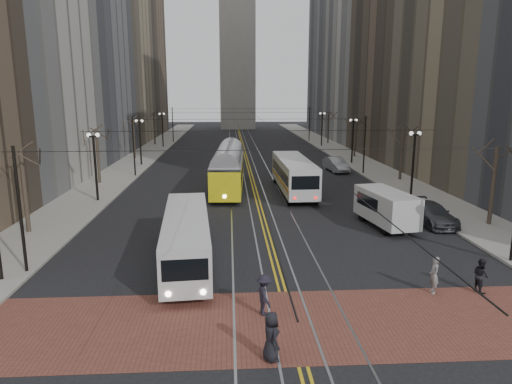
{
  "coord_description": "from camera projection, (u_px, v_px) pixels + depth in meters",
  "views": [
    {
      "loc": [
        -2.42,
        -20.72,
        9.08
      ],
      "look_at": [
        -0.76,
        7.3,
        3.0
      ],
      "focal_mm": 32.0,
      "sensor_mm": 36.0,
      "label": 1
    }
  ],
  "objects": [
    {
      "name": "lamp_posts",
      "position": [
        251.0,
        152.0,
        49.73
      ],
      "size": [
        27.6,
        57.2,
        5.6
      ],
      "color": "black",
      "rests_on": "ground"
    },
    {
      "name": "sedan_silver",
      "position": [
        336.0,
        164.0,
        54.07
      ],
      "size": [
        2.46,
        5.24,
        1.66
      ],
      "primitive_type": "imported",
      "rotation": [
        0.0,
        0.0,
        0.14
      ],
      "color": "#9DA0A4",
      "rests_on": "ground"
    },
    {
      "name": "pedestrian_a",
      "position": [
        271.0,
        336.0,
        15.68
      ],
      "size": [
        0.81,
        1.0,
        1.77
      ],
      "primitive_type": "imported",
      "rotation": [
        0.0,
        0.0,
        1.9
      ],
      "color": "black",
      "rests_on": "crosswalk_band"
    },
    {
      "name": "cargo_van",
      "position": [
        386.0,
        209.0,
        31.45
      ],
      "size": [
        3.07,
        5.97,
        2.52
      ],
      "primitive_type": "cube",
      "rotation": [
        0.0,
        0.0,
        0.16
      ],
      "color": "silver",
      "rests_on": "ground"
    },
    {
      "name": "streetcar",
      "position": [
        229.0,
        172.0,
        43.77
      ],
      "size": [
        3.31,
        14.34,
        3.36
      ],
      "primitive_type": "cube",
      "rotation": [
        0.0,
        0.0,
        -0.05
      ],
      "color": "yellow",
      "rests_on": "ground"
    },
    {
      "name": "sidewalk_left",
      "position": [
        141.0,
        158.0,
        65.3
      ],
      "size": [
        5.0,
        140.0,
        0.15
      ],
      "primitive_type": "cube",
      "color": "gray",
      "rests_on": "ground"
    },
    {
      "name": "trolley_wires",
      "position": [
        249.0,
        138.0,
        55.46
      ],
      "size": [
        25.96,
        120.0,
        6.6
      ],
      "color": "black",
      "rests_on": "ground"
    },
    {
      "name": "centre_lines",
      "position": [
        246.0,
        157.0,
        66.18
      ],
      "size": [
        0.42,
        130.0,
        0.01
      ],
      "primitive_type": "cube",
      "color": "gold",
      "rests_on": "ground"
    },
    {
      "name": "streetcar_rails",
      "position": [
        246.0,
        157.0,
        66.18
      ],
      "size": [
        4.8,
        130.0,
        0.02
      ],
      "primitive_type": "cube",
      "color": "gray",
      "rests_on": "ground"
    },
    {
      "name": "sedan_grey",
      "position": [
        296.0,
        181.0,
        43.79
      ],
      "size": [
        2.08,
        5.0,
        1.69
      ],
      "primitive_type": "imported",
      "rotation": [
        0.0,
        0.0,
        0.02
      ],
      "color": "#3D3F44",
      "rests_on": "ground"
    },
    {
      "name": "rear_bus",
      "position": [
        294.0,
        176.0,
        42.3
      ],
      "size": [
        2.81,
        12.16,
        3.16
      ],
      "primitive_type": "cube",
      "rotation": [
        0.0,
        0.0,
        0.01
      ],
      "color": "silver",
      "rests_on": "ground"
    },
    {
      "name": "building_left_mid",
      "position": [
        58.0,
        34.0,
        62.08
      ],
      "size": [
        16.0,
        20.0,
        34.0
      ],
      "primitive_type": "cube",
      "color": "slate",
      "rests_on": "ground"
    },
    {
      "name": "sedan_parked",
      "position": [
        431.0,
        214.0,
        32.25
      ],
      "size": [
        2.57,
        5.36,
        1.51
      ],
      "primitive_type": "imported",
      "rotation": [
        0.0,
        0.0,
        0.09
      ],
      "color": "#414549",
      "rests_on": "ground"
    },
    {
      "name": "street_trees",
      "position": [
        249.0,
        146.0,
        56.07
      ],
      "size": [
        31.68,
        53.28,
        5.6
      ],
      "color": "#382D23",
      "rests_on": "ground"
    },
    {
      "name": "sidewalk_right",
      "position": [
        348.0,
        156.0,
        67.03
      ],
      "size": [
        5.0,
        140.0,
        0.15
      ],
      "primitive_type": "cube",
      "color": "gray",
      "rests_on": "ground"
    },
    {
      "name": "building_left_far",
      "position": [
        123.0,
        43.0,
        100.47
      ],
      "size": [
        16.0,
        20.0,
        40.0
      ],
      "primitive_type": "cube",
      "color": "brown",
      "rests_on": "ground"
    },
    {
      "name": "building_right_far",
      "position": [
        351.0,
        44.0,
        103.42
      ],
      "size": [
        16.0,
        20.0,
        40.0
      ],
      "primitive_type": "cube",
      "color": "slate",
      "rests_on": "ground"
    },
    {
      "name": "crosswalk_band",
      "position": [
        291.0,
        323.0,
        18.37
      ],
      "size": [
        25.0,
        6.0,
        0.01
      ],
      "primitive_type": "cube",
      "color": "brown",
      "rests_on": "ground"
    },
    {
      "name": "pedestrian_d",
      "position": [
        264.0,
        295.0,
        18.93
      ],
      "size": [
        0.9,
        1.26,
        1.76
      ],
      "primitive_type": "imported",
      "rotation": [
        0.0,
        0.0,
        1.8
      ],
      "color": "black",
      "rests_on": "crosswalk_band"
    },
    {
      "name": "building_right_mid",
      "position": [
        423.0,
        37.0,
        65.03
      ],
      "size": [
        16.0,
        20.0,
        34.0
      ],
      "primitive_type": "cube",
      "color": "brown",
      "rests_on": "ground"
    },
    {
      "name": "transit_bus",
      "position": [
        187.0,
        240.0,
        24.52
      ],
      "size": [
        3.15,
        11.15,
        2.75
      ],
      "primitive_type": "cube",
      "rotation": [
        0.0,
        0.0,
        0.08
      ],
      "color": "silver",
      "rests_on": "ground"
    },
    {
      "name": "ground",
      "position": [
        280.0,
        283.0,
        22.28
      ],
      "size": [
        260.0,
        260.0,
        0.0
      ],
      "primitive_type": "plane",
      "color": "black",
      "rests_on": "ground"
    },
    {
      "name": "pedestrian_b",
      "position": [
        434.0,
        275.0,
        21.03
      ],
      "size": [
        0.48,
        0.67,
        1.74
      ],
      "primitive_type": "imported",
      "rotation": [
        0.0,
        0.0,
        4.62
      ],
      "color": "gray",
      "rests_on": "crosswalk_band"
    },
    {
      "name": "pedestrian_c",
      "position": [
        481.0,
        275.0,
        21.17
      ],
      "size": [
        0.72,
        0.87,
        1.61
      ],
      "primitive_type": "imported",
      "rotation": [
        0.0,
        0.0,
        1.72
      ],
      "color": "black",
      "rests_on": "crosswalk_band"
    }
  ]
}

